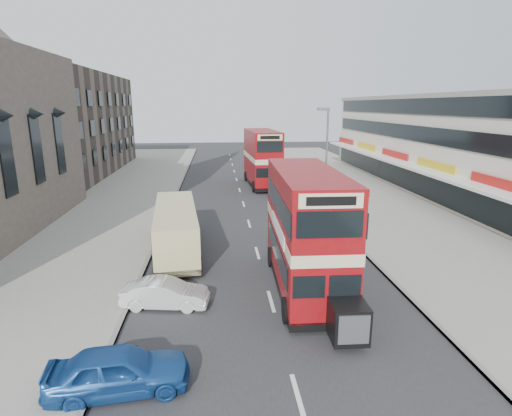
# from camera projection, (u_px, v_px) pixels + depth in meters

# --- Properties ---
(ground) EXTENTS (160.00, 160.00, 0.00)m
(ground) POSITION_uv_depth(u_px,v_px,m) (278.00, 325.00, 15.81)
(ground) COLOR #28282B
(ground) RESTS_ON ground
(road_surface) EXTENTS (12.00, 90.00, 0.01)m
(road_surface) POSITION_uv_depth(u_px,v_px,m) (244.00, 204.00, 35.10)
(road_surface) COLOR #28282B
(road_surface) RESTS_ON ground
(pavement_right) EXTENTS (12.00, 90.00, 0.15)m
(pavement_right) POSITION_uv_depth(u_px,v_px,m) (378.00, 200.00, 36.21)
(pavement_right) COLOR gray
(pavement_right) RESTS_ON ground
(pavement_left) EXTENTS (12.00, 90.00, 0.15)m
(pavement_left) POSITION_uv_depth(u_px,v_px,m) (100.00, 207.00, 33.96)
(pavement_left) COLOR gray
(pavement_left) RESTS_ON ground
(kerb_left) EXTENTS (0.20, 90.00, 0.16)m
(kerb_left) POSITION_uv_depth(u_px,v_px,m) (172.00, 205.00, 34.52)
(kerb_left) COLOR gray
(kerb_left) RESTS_ON ground
(kerb_right) EXTENTS (0.20, 90.00, 0.16)m
(kerb_right) POSITION_uv_depth(u_px,v_px,m) (313.00, 202.00, 35.66)
(kerb_right) COLOR gray
(kerb_right) RESTS_ON ground
(brick_terrace) EXTENTS (14.00, 28.00, 12.00)m
(brick_terrace) POSITION_uv_depth(u_px,v_px,m) (51.00, 125.00, 48.93)
(brick_terrace) COLOR #66594C
(brick_terrace) RESTS_ON ground
(commercial_row) EXTENTS (9.90, 46.20, 9.30)m
(commercial_row) POSITION_uv_depth(u_px,v_px,m) (456.00, 145.00, 37.74)
(commercial_row) COLOR beige
(commercial_row) RESTS_ON ground
(street_lamp) EXTENTS (1.00, 0.20, 8.12)m
(street_lamp) POSITION_uv_depth(u_px,v_px,m) (326.00, 150.00, 32.60)
(street_lamp) COLOR slate
(street_lamp) RESTS_ON ground
(bus_main) EXTENTS (2.92, 9.79, 5.35)m
(bus_main) POSITION_uv_depth(u_px,v_px,m) (306.00, 230.00, 18.38)
(bus_main) COLOR black
(bus_main) RESTS_ON ground
(bus_second) EXTENTS (3.29, 10.20, 5.59)m
(bus_second) POSITION_uv_depth(u_px,v_px,m) (262.00, 158.00, 42.44)
(bus_second) COLOR black
(bus_second) RESTS_ON ground
(coach) EXTENTS (3.19, 9.25, 2.40)m
(coach) POSITION_uv_depth(u_px,v_px,m) (176.00, 227.00, 23.68)
(coach) COLOR black
(coach) RESTS_ON ground
(car_left_near) EXTENTS (4.30, 2.11, 1.41)m
(car_left_near) POSITION_uv_depth(u_px,v_px,m) (119.00, 370.00, 12.03)
(car_left_near) COLOR #1A4992
(car_left_near) RESTS_ON ground
(car_left_front) EXTENTS (3.77, 1.75, 1.20)m
(car_left_front) POSITION_uv_depth(u_px,v_px,m) (165.00, 294.00, 17.15)
(car_left_front) COLOR silver
(car_left_front) RESTS_ON ground
(car_right_a) EXTENTS (4.98, 2.56, 1.38)m
(car_right_a) POSITION_uv_depth(u_px,v_px,m) (312.00, 210.00, 30.49)
(car_right_a) COLOR #A53410
(car_right_a) RESTS_ON ground
(car_right_b) EXTENTS (4.77, 2.31, 1.31)m
(car_right_b) POSITION_uv_depth(u_px,v_px,m) (299.00, 197.00, 34.88)
(car_right_b) COLOR #C54913
(car_right_b) RESTS_ON ground
(car_right_c) EXTENTS (4.19, 1.72, 1.42)m
(car_right_c) POSITION_uv_depth(u_px,v_px,m) (280.00, 172.00, 47.45)
(car_right_c) COLOR #5C94B8
(car_right_c) RESTS_ON ground
(pedestrian_near) EXTENTS (0.76, 0.62, 1.76)m
(pedestrian_near) POSITION_uv_depth(u_px,v_px,m) (361.00, 211.00, 28.90)
(pedestrian_near) COLOR gray
(pedestrian_near) RESTS_ON pavement_right
(pedestrian_far) EXTENTS (1.11, 0.60, 1.80)m
(pedestrian_far) POSITION_uv_depth(u_px,v_px,m) (315.00, 174.00, 44.02)
(pedestrian_far) COLOR gray
(pedestrian_far) RESTS_ON pavement_right
(cyclist) EXTENTS (0.71, 1.58, 2.26)m
(cyclist) POSITION_uv_depth(u_px,v_px,m) (285.00, 196.00, 34.40)
(cyclist) COLOR gray
(cyclist) RESTS_ON ground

